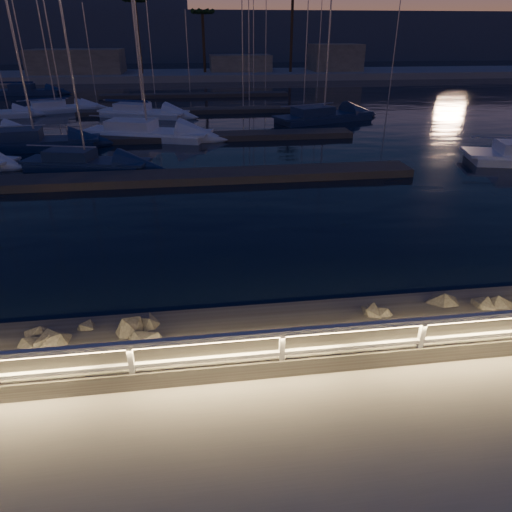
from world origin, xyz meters
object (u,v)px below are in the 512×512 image
at_px(sailboat_a, 32,142).
at_px(sailboat_n, 61,107).
at_px(sailboat_j, 54,108).
at_px(guard_rail, 229,346).
at_px(sailboat_k, 141,112).
at_px(sailboat_m, 29,91).
at_px(sailboat_b, 83,162).
at_px(sailboat_c, 144,132).
at_px(sailboat_g, 322,116).

relative_size(sailboat_a, sailboat_n, 1.21).
bearing_deg(sailboat_j, sailboat_n, 29.66).
bearing_deg(guard_rail, sailboat_k, 97.81).
bearing_deg(sailboat_m, sailboat_n, -60.79).
height_order(sailboat_a, sailboat_n, sailboat_a).
bearing_deg(sailboat_b, sailboat_c, 85.69).
height_order(sailboat_b, sailboat_c, sailboat_c).
xyz_separation_m(sailboat_b, sailboat_m, (-13.45, 35.95, 0.04)).
relative_size(sailboat_c, sailboat_k, 1.12).
bearing_deg(sailboat_k, sailboat_j, 178.71).
relative_size(sailboat_a, sailboat_j, 1.15).
height_order(sailboat_b, sailboat_n, sailboat_b).
xyz_separation_m(guard_rail, sailboat_a, (-10.97, 24.55, -0.90)).
distance_m(sailboat_c, sailboat_j, 16.36).
height_order(sailboat_b, sailboat_m, sailboat_m).
bearing_deg(sailboat_m, sailboat_g, -33.99).
height_order(sailboat_j, sailboat_n, sailboat_j).
bearing_deg(sailboat_a, sailboat_b, -58.55).
bearing_deg(sailboat_j, guard_rail, -94.64).
height_order(sailboat_c, sailboat_g, sailboat_c).
bearing_deg(sailboat_g, sailboat_m, 123.18).
height_order(sailboat_c, sailboat_k, sailboat_c).
bearing_deg(guard_rail, sailboat_g, 71.71).
relative_size(sailboat_b, sailboat_k, 0.86).
relative_size(sailboat_j, sailboat_m, 0.92).
height_order(guard_rail, sailboat_g, sailboat_g).
relative_size(guard_rail, sailboat_m, 3.45).
bearing_deg(sailboat_c, sailboat_a, -142.27).
relative_size(sailboat_a, sailboat_c, 0.87).
distance_m(sailboat_b, sailboat_m, 38.38).
bearing_deg(sailboat_c, sailboat_g, 38.37).
bearing_deg(sailboat_a, sailboat_g, 12.72).
bearing_deg(sailboat_g, sailboat_n, 139.66).
distance_m(guard_rail, sailboat_m, 58.59).
distance_m(sailboat_j, sailboat_m, 16.20).
relative_size(sailboat_c, sailboat_n, 1.38).
relative_size(sailboat_b, sailboat_c, 0.77).
relative_size(sailboat_a, sailboat_b, 1.13).
xyz_separation_m(sailboat_a, sailboat_m, (-9.17, 30.46, -0.02)).
bearing_deg(sailboat_m, sailboat_b, -66.77).
xyz_separation_m(guard_rail, sailboat_g, (10.61, 32.10, -0.91)).
height_order(guard_rail, sailboat_a, sailboat_a).
bearing_deg(sailboat_g, sailboat_k, 143.69).
bearing_deg(sailboat_n, sailboat_b, -86.21).
xyz_separation_m(guard_rail, sailboat_k, (-5.02, 36.63, -0.94)).
relative_size(sailboat_a, sailboat_m, 1.06).
xyz_separation_m(sailboat_j, sailboat_m, (-6.65, 14.78, 0.05)).
bearing_deg(sailboat_n, sailboat_j, -139.70).
bearing_deg(sailboat_k, sailboat_g, 5.57).
bearing_deg(sailboat_n, sailboat_g, -32.75).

